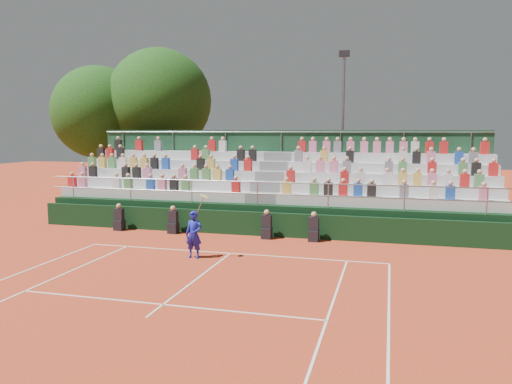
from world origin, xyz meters
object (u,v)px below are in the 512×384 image
(tree_west, at_px, (98,113))
(tennis_player, at_px, (194,234))
(floodlight_mast, at_px, (343,117))
(tree_east, at_px, (159,101))

(tree_west, bearing_deg, tennis_player, -47.51)
(tree_west, relative_size, floodlight_mast, 0.94)
(floodlight_mast, bearing_deg, tennis_player, -104.67)
(tennis_player, xyz_separation_m, floodlight_mast, (3.68, 14.07, 4.34))
(tennis_player, distance_m, tree_west, 17.72)
(floodlight_mast, bearing_deg, tree_east, -177.13)
(tree_west, distance_m, tree_east, 3.98)
(tree_west, xyz_separation_m, tree_east, (3.82, 0.89, 0.71))
(tree_west, xyz_separation_m, floodlight_mast, (15.22, 1.47, -0.35))
(tree_west, height_order, tree_east, tree_east)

